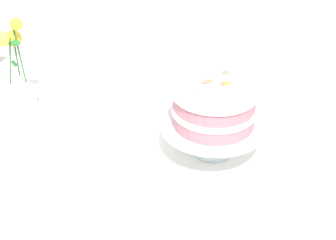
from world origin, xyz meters
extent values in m
cube|color=white|center=(0.00, 0.00, 0.72)|extent=(1.40, 1.00, 0.03)
cylinder|color=brown|center=(-0.60, 0.40, 0.35)|extent=(0.06, 0.06, 0.71)
cylinder|color=brown|center=(0.60, 0.40, 0.35)|extent=(0.06, 0.06, 0.71)
cube|color=white|center=(0.19, 0.07, 0.74)|extent=(0.39, 0.39, 0.00)
cylinder|color=silver|center=(0.19, 0.07, 0.75)|extent=(0.11, 0.11, 0.01)
cylinder|color=silver|center=(0.19, 0.07, 0.79)|extent=(0.03, 0.03, 0.07)
cylinder|color=silver|center=(0.19, 0.07, 0.83)|extent=(0.29, 0.29, 0.01)
cylinder|color=#CC7A84|center=(0.19, 0.07, 0.86)|extent=(0.22, 0.22, 0.04)
cylinder|color=white|center=(0.19, 0.07, 0.89)|extent=(0.23, 0.23, 0.02)
cylinder|color=#CC7A84|center=(0.19, 0.07, 0.91)|extent=(0.22, 0.22, 0.04)
cylinder|color=white|center=(0.19, 0.07, 0.94)|extent=(0.23, 0.23, 0.02)
ellipsoid|color=#E56B51|center=(0.21, 0.09, 0.95)|extent=(0.03, 0.03, 0.01)
ellipsoid|color=#E56B51|center=(0.17, 0.09, 0.95)|extent=(0.04, 0.04, 0.01)
ellipsoid|color=pink|center=(0.16, 0.04, 0.95)|extent=(0.03, 0.04, 0.01)
ellipsoid|color=orange|center=(0.22, 0.10, 0.95)|extent=(0.03, 0.02, 0.01)
ellipsoid|color=pink|center=(0.20, -0.01, 0.95)|extent=(0.04, 0.03, 0.00)
ellipsoid|color=pink|center=(0.19, 0.06, 0.95)|extent=(0.02, 0.03, 0.00)
ellipsoid|color=#E56B51|center=(0.20, 0.16, 0.95)|extent=(0.03, 0.03, 0.01)
cylinder|color=silver|center=(-0.45, 0.16, 0.77)|extent=(0.08, 0.08, 0.06)
cone|color=silver|center=(-0.45, 0.16, 0.83)|extent=(0.09, 0.09, 0.05)
cylinder|color=#2D6028|center=(-0.43, 0.16, 0.93)|extent=(0.02, 0.01, 0.20)
sphere|color=yellow|center=(-0.43, 0.16, 1.03)|extent=(0.04, 0.04, 0.04)
ellipsoid|color=#236B2D|center=(-0.44, 0.15, 0.97)|extent=(0.04, 0.02, 0.02)
cylinder|color=#2D6028|center=(-0.45, 0.17, 0.90)|extent=(0.01, 0.02, 0.14)
sphere|color=yellow|center=(-0.46, 0.18, 0.97)|extent=(0.05, 0.05, 0.05)
ellipsoid|color=#236B2D|center=(-0.46, 0.16, 0.89)|extent=(0.04, 0.05, 0.02)
cylinder|color=#2D6028|center=(-0.46, 0.14, 0.91)|extent=(0.02, 0.02, 0.15)
sphere|color=yellow|center=(-0.47, 0.14, 0.99)|extent=(0.04, 0.04, 0.04)
camera|label=1|loc=(0.38, -1.10, 1.59)|focal=54.24mm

